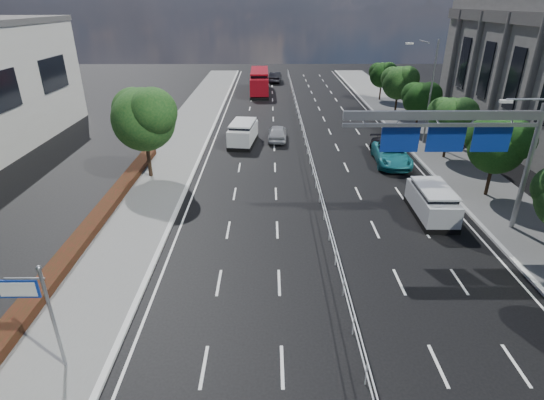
{
  "coord_description": "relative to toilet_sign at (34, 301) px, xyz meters",
  "views": [
    {
      "loc": [
        -3.24,
        -11.17,
        11.86
      ],
      "look_at": [
        -3.1,
        8.9,
        2.4
      ],
      "focal_mm": 28.0,
      "sensor_mm": 36.0,
      "label": 1
    }
  ],
  "objects": [
    {
      "name": "median_fence",
      "position": [
        10.95,
        22.5,
        -2.42
      ],
      "size": [
        0.05,
        85.0,
        1.02
      ],
      "color": "silver",
      "rests_on": "ground"
    },
    {
      "name": "streetlight_far",
      "position": [
        21.46,
        26.0,
        2.27
      ],
      "size": [
        2.78,
        2.4,
        9.0
      ],
      "color": "gray",
      "rests_on": "ground"
    },
    {
      "name": "parked_car_dark",
      "position": [
        17.45,
        22.2,
        -2.24
      ],
      "size": [
        2.21,
        4.95,
        1.41
      ],
      "primitive_type": "imported",
      "rotation": [
        0.0,
        0.0,
        0.05
      ],
      "color": "black",
      "rests_on": "ground"
    },
    {
      "name": "pedestrian_a",
      "position": [
        24.35,
        19.51,
        -1.97
      ],
      "size": [
        0.72,
        0.62,
        1.67
      ],
      "primitive_type": "imported",
      "rotation": [
        0.0,
        0.0,
        3.57
      ],
      "color": "gray",
      "rests_on": "sidewalk_far"
    },
    {
      "name": "toilet_sign",
      "position": [
        0.0,
        0.0,
        0.0
      ],
      "size": [
        1.62,
        0.18,
        4.34
      ],
      "color": "gray",
      "rests_on": "ground"
    },
    {
      "name": "near_tree_back",
      "position": [
        -0.99,
        17.97,
        1.67
      ],
      "size": [
        4.84,
        4.51,
        6.69
      ],
      "color": "black",
      "rests_on": "ground"
    },
    {
      "name": "far_tree_h",
      "position": [
        22.2,
        44.48,
        0.48
      ],
      "size": [
        3.41,
        3.18,
        4.91
      ],
      "color": "black",
      "rests_on": "ground"
    },
    {
      "name": "far_tree_f",
      "position": [
        22.2,
        29.48,
        0.55
      ],
      "size": [
        3.52,
        3.28,
        5.02
      ],
      "color": "black",
      "rests_on": "ground"
    },
    {
      "name": "white_minivan",
      "position": [
        5.33,
        26.06,
        -1.93
      ],
      "size": [
        2.66,
        4.97,
        2.06
      ],
      "rotation": [
        0.0,
        0.0,
        -0.13
      ],
      "color": "black",
      "rests_on": "ground"
    },
    {
      "name": "silver_minivan",
      "position": [
        17.45,
        11.64,
        -2.0
      ],
      "size": [
        2.04,
        4.64,
        1.91
      ],
      "rotation": [
        0.0,
        0.0,
        -0.02
      ],
      "color": "black",
      "rests_on": "ground"
    },
    {
      "name": "far_tree_g",
      "position": [
        22.2,
        36.98,
        0.81
      ],
      "size": [
        3.96,
        3.69,
        5.45
      ],
      "color": "black",
      "rests_on": "ground"
    },
    {
      "name": "sidewalk_near",
      "position": [
        -0.55,
        0.0,
        -2.87
      ],
      "size": [
        5.0,
        140.0,
        0.14
      ],
      "primitive_type": "cube",
      "color": "slate",
      "rests_on": "ground"
    },
    {
      "name": "hedge_near",
      "position": [
        -2.35,
        5.0,
        -2.58
      ],
      "size": [
        1.0,
        36.0,
        0.44
      ],
      "primitive_type": "cube",
      "color": "black",
      "rests_on": "sidewalk_near"
    },
    {
      "name": "parked_car_teal",
      "position": [
        17.45,
        20.81,
        -2.17
      ],
      "size": [
        2.95,
        5.71,
        1.54
      ],
      "primitive_type": "imported",
      "rotation": [
        0.0,
        0.0,
        -0.07
      ],
      "color": "#1C747F",
      "rests_on": "ground"
    },
    {
      "name": "near_car_dark",
      "position": [
        8.71,
        58.37,
        -2.15
      ],
      "size": [
        2.12,
        4.95,
        1.59
      ],
      "primitive_type": "imported",
      "rotation": [
        0.0,
        0.0,
        3.05
      ],
      "color": "black",
      "rests_on": "ground"
    },
    {
      "name": "red_bus",
      "position": [
        6.36,
        49.81,
        -1.31
      ],
      "size": [
        2.62,
        10.54,
        3.14
      ],
      "rotation": [
        0.0,
        0.0,
        0.01
      ],
      "color": "black",
      "rests_on": "ground"
    },
    {
      "name": "pedestrian_b",
      "position": [
        24.35,
        24.29,
        -1.87
      ],
      "size": [
        1.09,
        0.97,
        1.86
      ],
      "primitive_type": "imported",
      "rotation": [
        0.0,
        0.0,
        2.79
      ],
      "color": "gray",
      "rests_on": "sidewalk_far"
    },
    {
      "name": "ground",
      "position": [
        10.95,
        0.0,
        -2.94
      ],
      "size": [
        160.0,
        160.0,
        0.0
      ],
      "primitive_type": "plane",
      "color": "black",
      "rests_on": "ground"
    },
    {
      "name": "far_tree_d",
      "position": [
        22.2,
        14.48,
        0.74
      ],
      "size": [
        3.85,
        3.59,
        5.34
      ],
      "color": "black",
      "rests_on": "ground"
    },
    {
      "name": "overhead_gantry",
      "position": [
        17.69,
        10.05,
        2.66
      ],
      "size": [
        10.24,
        0.38,
        7.45
      ],
      "color": "gray",
      "rests_on": "ground"
    },
    {
      "name": "near_car_silver",
      "position": [
        8.49,
        27.18,
        -2.22
      ],
      "size": [
        1.91,
        4.3,
        1.44
      ],
      "primitive_type": "imported",
      "rotation": [
        0.0,
        0.0,
        3.09
      ],
      "color": "#9FA0A6",
      "rests_on": "ground"
    },
    {
      "name": "far_tree_e",
      "position": [
        22.2,
        21.98,
        0.61
      ],
      "size": [
        3.63,
        3.38,
        5.13
      ],
      "color": "black",
      "rests_on": "ground"
    },
    {
      "name": "kerb_near",
      "position": [
        1.95,
        0.0,
        -2.87
      ],
      "size": [
        0.25,
        140.0,
        0.15
      ],
      "primitive_type": "cube",
      "color": "silver",
      "rests_on": "ground"
    }
  ]
}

